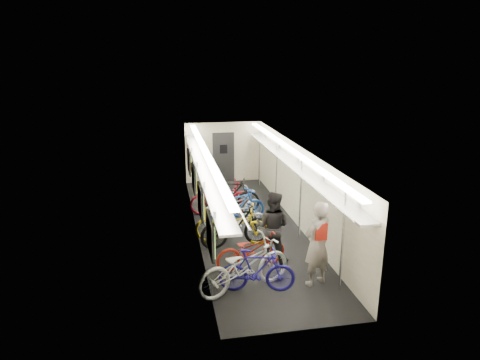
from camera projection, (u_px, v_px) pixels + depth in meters
name	position (u px, v px, depth m)	size (l,w,h in m)	color
train_car_shell	(231.00, 168.00, 12.77)	(10.00, 10.00, 10.00)	black
bicycle_0	(244.00, 266.00, 9.08)	(0.77, 2.21, 1.16)	silver
bicycle_1	(257.00, 271.00, 9.06)	(0.46, 1.64, 0.98)	navy
bicycle_2	(251.00, 250.00, 10.12)	(0.62, 1.77, 0.93)	maroon
bicycle_3	(236.00, 226.00, 11.22)	(0.55, 1.95, 1.17)	black
bicycle_4	(232.00, 225.00, 11.44)	(0.71, 2.02, 1.06)	yellow
bicycle_5	(239.00, 219.00, 11.96)	(0.46, 1.63, 0.98)	silver
bicycle_6	(233.00, 207.00, 12.75)	(0.72, 2.06, 1.08)	#A3A1A6
bicycle_7	(238.00, 208.00, 12.59)	(0.53, 1.89, 1.13)	#19429A
bicycle_8	(221.00, 197.00, 13.70)	(0.70, 2.00, 1.05)	maroon
bicycle_9	(231.00, 195.00, 13.82)	(0.54, 1.90, 1.14)	black
passenger_near	(317.00, 244.00, 9.26)	(0.70, 0.46, 1.92)	gray
passenger_mid	(272.00, 227.00, 10.39)	(0.86, 0.67, 1.77)	black
backpack	(321.00, 231.00, 9.10)	(0.26, 0.14, 0.38)	#B21C11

